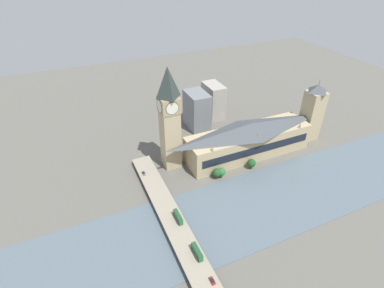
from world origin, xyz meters
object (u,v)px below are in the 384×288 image
object	(u,v)px
double_decker_bus_lead	(197,252)
victoria_tower	(312,112)
road_bridge	(177,229)
car_northbound_lead	(144,173)
clock_tower	(169,118)
parliament_hall	(249,139)
car_southbound_lead	(212,281)
double_decker_bus_mid	(178,217)

from	to	relation	value
double_decker_bus_lead	victoria_tower	bearing A→B (deg)	-62.57
road_bridge	car_northbound_lead	world-z (taller)	car_northbound_lead
clock_tower	parliament_hall	bearing A→B (deg)	-100.92
clock_tower	car_northbound_lead	world-z (taller)	clock_tower
clock_tower	road_bridge	distance (m)	79.26
double_decker_bus_lead	car_southbound_lead	size ratio (longest dim) A/B	2.41
double_decker_bus_lead	car_southbound_lead	world-z (taller)	double_decker_bus_lead
car_northbound_lead	car_southbound_lead	distance (m)	97.03
victoria_tower	double_decker_bus_lead	size ratio (longest dim) A/B	5.11
parliament_hall	victoria_tower	distance (m)	64.66
clock_tower	double_decker_bus_mid	world-z (taller)	clock_tower
car_southbound_lead	road_bridge	bearing A→B (deg)	5.12
parliament_hall	double_decker_bus_mid	world-z (taller)	parliament_hall
parliament_hall	double_decker_bus_lead	size ratio (longest dim) A/B	9.77
double_decker_bus_mid	double_decker_bus_lead	bearing A→B (deg)	-179.87
victoria_tower	car_northbound_lead	world-z (taller)	victoria_tower
road_bridge	car_northbound_lead	bearing A→B (deg)	3.61
parliament_hall	victoria_tower	size ratio (longest dim) A/B	1.91
double_decker_bus_lead	car_northbound_lead	distance (m)	79.61
victoria_tower	road_bridge	bearing A→B (deg)	109.88
car_southbound_lead	double_decker_bus_mid	bearing A→B (deg)	0.54
parliament_hall	car_northbound_lead	bearing A→B (deg)	87.34
parliament_hall	double_decker_bus_lead	world-z (taller)	parliament_hall
double_decker_bus_lead	parliament_hall	bearing A→B (deg)	-47.24
victoria_tower	clock_tower	bearing A→B (deg)	84.54
double_decker_bus_mid	victoria_tower	bearing A→B (deg)	-71.78
clock_tower	car_southbound_lead	distance (m)	112.69
double_decker_bus_mid	car_northbound_lead	distance (m)	52.28
road_bridge	car_southbound_lead	bearing A→B (deg)	-174.88
clock_tower	victoria_tower	size ratio (longest dim) A/B	1.46
clock_tower	double_decker_bus_mid	distance (m)	71.88
road_bridge	parliament_hall	bearing A→B (deg)	-57.64
car_northbound_lead	road_bridge	bearing A→B (deg)	-176.39
road_bridge	double_decker_bus_lead	distance (m)	22.18
road_bridge	victoria_tower	bearing A→B (deg)	-70.12
parliament_hall	car_southbound_lead	distance (m)	123.41
parliament_hall	car_southbound_lead	size ratio (longest dim) A/B	23.60
victoria_tower	car_southbound_lead	world-z (taller)	victoria_tower
clock_tower	double_decker_bus_mid	bearing A→B (deg)	162.92
road_bridge	car_southbound_lead	world-z (taller)	car_southbound_lead
double_decker_bus_lead	car_northbound_lead	bearing A→B (deg)	4.89
victoria_tower	road_bridge	distance (m)	159.08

